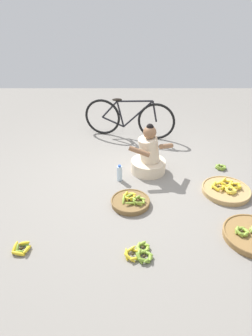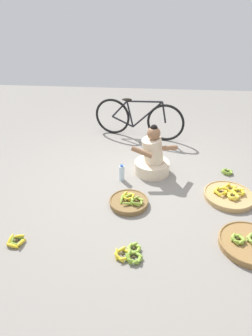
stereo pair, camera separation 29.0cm
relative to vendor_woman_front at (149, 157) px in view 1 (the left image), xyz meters
name	(u,v)px [view 1 (the left image)]	position (x,y,z in m)	size (l,w,h in m)	color
ground_plane	(126,182)	(-0.35, -0.30, -0.24)	(10.00, 10.00, 0.00)	gray
vendor_woman_front	(149,157)	(0.00, 0.00, 0.00)	(0.68, 0.52, 0.77)	beige
bicycle_leaning	(129,118)	(-0.29, 1.29, 0.11)	(1.67, 0.43, 0.73)	black
banana_basket_front_right	(227,190)	(1.02, -0.56, -0.20)	(0.64, 0.64, 0.14)	tan
banana_basket_mid_left	(131,201)	(-0.28, -0.82, -0.20)	(0.50, 0.50, 0.14)	brown
loose_bananas_near_bicycle	(141,253)	(-0.19, -1.65, -0.21)	(0.32, 0.31, 0.09)	#8CAD38
loose_bananas_back_center	(222,167)	(1.13, 0.07, -0.21)	(0.19, 0.20, 0.08)	olive
loose_bananas_front_center	(22,248)	(-1.42, -1.59, -0.21)	(0.19, 0.19, 0.09)	olive
water_bottle	(120,173)	(-0.43, -0.25, -0.13)	(0.08, 0.08, 0.25)	silver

